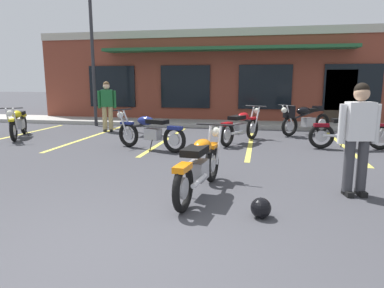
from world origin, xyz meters
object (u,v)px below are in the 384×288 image
Objects in this scene: motorcycle_foreground_classic at (200,165)px; motorcycle_blue_standard at (352,131)px; parking_lot_lamp_post at (90,33)px; motorcycle_red_sportbike at (304,118)px; motorcycle_black_cruiser at (150,131)px; motorcycle_silver_naked at (241,126)px; person_by_back_row at (358,133)px; helmet_on_pavement at (261,208)px; person_near_building at (107,103)px; motorcycle_green_cafe_racer at (18,122)px.

motorcycle_blue_standard is (3.13, 4.17, 0.00)m from motorcycle_foreground_classic.
motorcycle_foreground_classic is at bearing -53.01° from parking_lot_lamp_post.
motorcycle_black_cruiser is (-4.04, -3.22, -0.07)m from motorcycle_red_sportbike.
motorcycle_foreground_classic is 4.57m from motorcycle_silver_naked.
person_by_back_row is 6.44× the size of helmet_on_pavement.
person_near_building is at bearing -47.38° from parking_lot_lamp_post.
helmet_on_pavement is at bearing -100.39° from motorcycle_red_sportbike.
person_by_back_row is (-0.85, -3.75, 0.49)m from motorcycle_blue_standard.
motorcycle_black_cruiser is at bearing -12.27° from motorcycle_green_cafe_racer.
person_near_building is at bearing 140.15° from person_by_back_row.
parking_lot_lamp_post is (1.00, 2.90, 2.93)m from motorcycle_green_cafe_racer.
motorcycle_black_cruiser reaches higher than helmet_on_pavement.
motorcycle_green_cafe_racer is at bearing 145.99° from helmet_on_pavement.
motorcycle_red_sportbike and motorcycle_green_cafe_racer have the same top height.
person_near_building reaches higher than motorcycle_green_cafe_racer.
motorcycle_green_cafe_racer is at bearing 156.74° from person_by_back_row.
parking_lot_lamp_post is (-3.45, 3.87, 2.93)m from motorcycle_black_cruiser.
motorcycle_silver_naked reaches higher than helmet_on_pavement.
motorcycle_black_cruiser and motorcycle_blue_standard have the same top height.
parking_lot_lamp_post is (-5.27, 7.00, 2.93)m from motorcycle_foreground_classic.
parking_lot_lamp_post is at bearing 175.07° from motorcycle_red_sportbike.
helmet_on_pavement is (0.91, -0.75, -0.33)m from motorcycle_foreground_classic.
helmet_on_pavement is at bearing -114.27° from motorcycle_blue_standard.
motorcycle_foreground_classic and motorcycle_black_cruiser have the same top height.
motorcycle_green_cafe_racer is 1.16× the size of person_near_building.
motorcycle_foreground_classic and motorcycle_red_sportbike have the same top height.
motorcycle_foreground_classic is at bearing -54.27° from person_near_building.
motorcycle_foreground_classic is 3.62m from motorcycle_black_cruiser.
person_by_back_row is at bearing -23.26° from motorcycle_green_cafe_racer.
motorcycle_foreground_classic is 9.24m from parking_lot_lamp_post.
motorcycle_foreground_classic is 1.00× the size of motorcycle_blue_standard.
motorcycle_blue_standard is 3.87m from person_by_back_row.
person_by_back_row is (0.07, -5.93, 0.42)m from motorcycle_red_sportbike.
person_by_back_row is at bearing 10.55° from motorcycle_foreground_classic.
motorcycle_red_sportbike is (2.21, 6.36, 0.07)m from motorcycle_foreground_classic.
motorcycle_black_cruiser is 7.78× the size of helmet_on_pavement.
parking_lot_lamp_post reaches higher than motorcycle_red_sportbike.
motorcycle_green_cafe_racer is at bearing -140.52° from person_near_building.
motorcycle_foreground_classic is 1.04× the size of motorcycle_black_cruiser.
person_near_building is (-4.19, 5.82, 0.49)m from motorcycle_foreground_classic.
motorcycle_blue_standard is at bearing 0.43° from motorcycle_green_cafe_racer.
motorcycle_green_cafe_racer is 8.67m from helmet_on_pavement.
motorcycle_red_sportbike is 8.78m from motorcycle_green_cafe_racer.
motorcycle_silver_naked is 6.63m from motorcycle_green_cafe_racer.
helmet_on_pavement is at bearing -54.84° from motorcycle_black_cruiser.
motorcycle_black_cruiser is 4.76m from helmet_on_pavement.
person_by_back_row reaches higher than motorcycle_black_cruiser.
motorcycle_red_sportbike is 0.33× the size of parking_lot_lamp_post.
parking_lot_lamp_post reaches higher than motorcycle_blue_standard.
motorcycle_red_sportbike is 1.04× the size of person_near_building.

